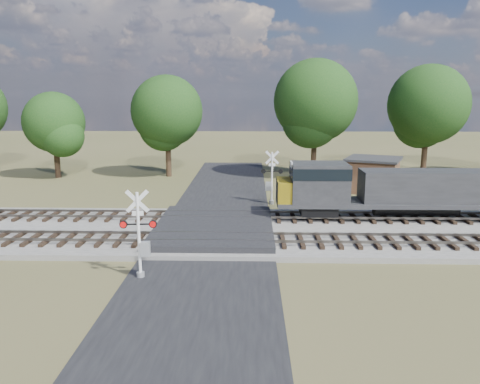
{
  "coord_description": "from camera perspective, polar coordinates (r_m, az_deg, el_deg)",
  "views": [
    {
      "loc": [
        2.24,
        -26.76,
        8.31
      ],
      "look_at": [
        1.52,
        2.0,
        2.27
      ],
      "focal_mm": 35.0,
      "sensor_mm": 36.0,
      "label": 1
    }
  ],
  "objects": [
    {
      "name": "ballast_bed",
      "position": [
        29.49,
        16.68,
        -4.71
      ],
      "size": [
        140.0,
        10.0,
        0.3
      ],
      "primitive_type": "cube",
      "color": "gray",
      "rests_on": "ground"
    },
    {
      "name": "ground",
      "position": [
        28.11,
        -3.22,
        -5.35
      ],
      "size": [
        160.0,
        160.0,
        0.0
      ],
      "primitive_type": "plane",
      "color": "#4B4C28",
      "rests_on": "ground"
    },
    {
      "name": "road",
      "position": [
        28.1,
        -3.22,
        -5.27
      ],
      "size": [
        7.0,
        60.0,
        0.08
      ],
      "primitive_type": "cube",
      "color": "black",
      "rests_on": "ground"
    },
    {
      "name": "crossing_signal_far",
      "position": [
        35.72,
        3.76,
        1.21
      ],
      "size": [
        1.67,
        0.36,
        4.15
      ],
      "rotation": [
        0.0,
        0.0,
        3.11
      ],
      "color": "silver",
      "rests_on": "ground"
    },
    {
      "name": "treeline",
      "position": [
        47.8,
        9.51,
        10.17
      ],
      "size": [
        77.19,
        11.0,
        11.86
      ],
      "color": "black",
      "rests_on": "ground"
    },
    {
      "name": "track_near",
      "position": [
        26.0,
        3.32,
        -5.84
      ],
      "size": [
        140.0,
        2.6,
        0.33
      ],
      "color": "black",
      "rests_on": "ballast_bed"
    },
    {
      "name": "crossing_panel",
      "position": [
        28.5,
        -3.15,
        -4.45
      ],
      "size": [
        7.0,
        9.0,
        0.62
      ],
      "primitive_type": "cube",
      "color": "#262628",
      "rests_on": "ground"
    },
    {
      "name": "crossing_signal_near",
      "position": [
        21.75,
        -11.98,
        -6.0
      ],
      "size": [
        1.68,
        0.37,
        4.17
      ],
      "rotation": [
        0.0,
        0.0,
        0.08
      ],
      "color": "silver",
      "rests_on": "ground"
    },
    {
      "name": "equipment_shed",
      "position": [
        42.02,
        15.9,
        2.07
      ],
      "size": [
        5.7,
        5.7,
        2.96
      ],
      "rotation": [
        0.0,
        0.0,
        -0.41
      ],
      "color": "#49311F",
      "rests_on": "ground"
    },
    {
      "name": "track_far",
      "position": [
        30.8,
        3.03,
        -3.01
      ],
      "size": [
        140.0,
        2.6,
        0.33
      ],
      "color": "black",
      "rests_on": "ballast_bed"
    }
  ]
}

